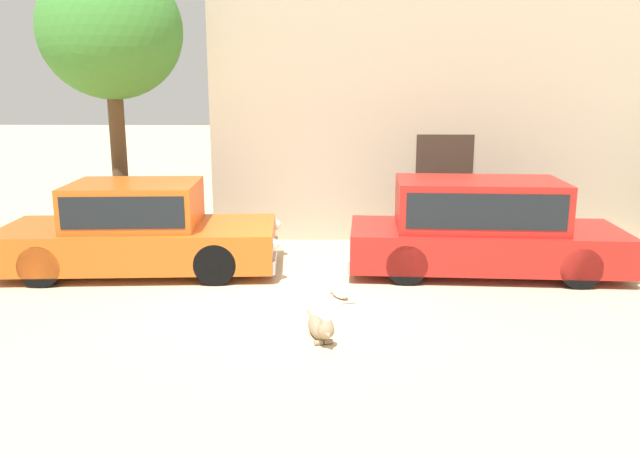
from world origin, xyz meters
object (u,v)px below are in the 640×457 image
(stray_dog_spotted, at_px, (320,328))
(acacia_tree_left, at_px, (111,33))
(parked_sedan_nearest, at_px, (138,228))
(parked_sedan_second, at_px, (482,225))
(stray_cat, at_px, (339,293))

(stray_dog_spotted, height_order, acacia_tree_left, acacia_tree_left)
(parked_sedan_nearest, relative_size, acacia_tree_left, 0.90)
(parked_sedan_second, distance_m, acacia_tree_left, 7.29)
(parked_sedan_nearest, distance_m, acacia_tree_left, 3.66)
(stray_dog_spotted, bearing_deg, stray_cat, 155.00)
(parked_sedan_second, height_order, acacia_tree_left, acacia_tree_left)
(stray_dog_spotted, xyz_separation_m, acacia_tree_left, (-3.86, 4.42, 3.79))
(parked_sedan_nearest, bearing_deg, acacia_tree_left, 112.50)
(stray_cat, bearing_deg, acacia_tree_left, 23.42)
(parked_sedan_nearest, height_order, stray_dog_spotted, parked_sedan_nearest)
(parked_sedan_nearest, distance_m, parked_sedan_second, 5.63)
(stray_cat, distance_m, acacia_tree_left, 6.31)
(parked_sedan_nearest, bearing_deg, stray_dog_spotted, -46.74)
(stray_dog_spotted, height_order, stray_cat, stray_dog_spotted)
(parked_sedan_second, xyz_separation_m, stray_dog_spotted, (-2.55, -2.93, -0.65))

